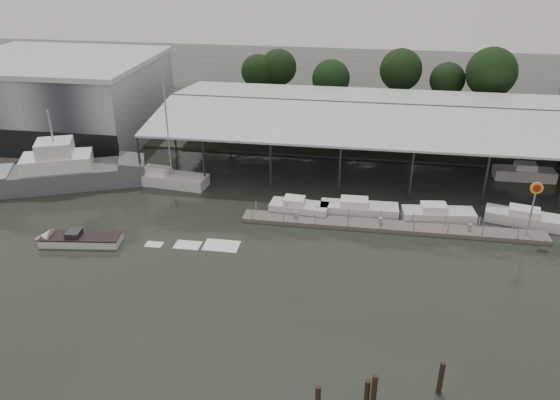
# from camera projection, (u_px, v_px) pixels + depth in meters

# --- Properties ---
(ground) EXTENTS (200.00, 200.00, 0.00)m
(ground) POSITION_uv_depth(u_px,v_px,m) (206.00, 273.00, 44.17)
(ground) COLOR #242921
(ground) RESTS_ON ground
(land_strip_far) EXTENTS (140.00, 30.00, 0.30)m
(land_strip_far) POSITION_uv_depth(u_px,v_px,m) (283.00, 118.00, 81.43)
(land_strip_far) COLOR #3E4332
(land_strip_far) RESTS_ON ground
(storage_warehouse) EXTENTS (24.50, 20.50, 10.50)m
(storage_warehouse) POSITION_uv_depth(u_px,v_px,m) (62.00, 97.00, 72.36)
(storage_warehouse) COLOR #9FA4A9
(storage_warehouse) RESTS_ON ground
(covered_boat_shed) EXTENTS (58.24, 24.00, 6.96)m
(covered_boat_shed) POSITION_uv_depth(u_px,v_px,m) (409.00, 111.00, 63.99)
(covered_boat_shed) COLOR silver
(covered_boat_shed) RESTS_ON ground
(floating_dock) EXTENTS (28.00, 2.00, 1.40)m
(floating_dock) POSITION_uv_depth(u_px,v_px,m) (391.00, 226.00, 50.87)
(floating_dock) COLOR #615E56
(floating_dock) RESTS_ON ground
(shell_fuel_sign) EXTENTS (1.10, 0.18, 5.55)m
(shell_fuel_sign) POSITION_uv_depth(u_px,v_px,m) (534.00, 199.00, 47.56)
(shell_fuel_sign) COLOR #989A9E
(shell_fuel_sign) RESTS_ON ground
(grey_trawler) EXTENTS (16.21, 9.99, 8.84)m
(grey_trawler) POSITION_uv_depth(u_px,v_px,m) (69.00, 172.00, 59.14)
(grey_trawler) COLOR slate
(grey_trawler) RESTS_ON ground
(white_sailboat) EXTENTS (8.85, 3.53, 13.26)m
(white_sailboat) POSITION_uv_depth(u_px,v_px,m) (167.00, 179.00, 59.74)
(white_sailboat) COLOR silver
(white_sailboat) RESTS_ON ground
(speedboat_underway) EXTENTS (18.64, 4.28, 2.00)m
(speedboat_underway) POSITION_uv_depth(u_px,v_px,m) (74.00, 239.00, 48.33)
(speedboat_underway) COLOR silver
(speedboat_underway) RESTS_ON ground
(moored_cruiser_0) EXTENTS (5.83, 2.69, 1.70)m
(moored_cruiser_0) POSITION_uv_depth(u_px,v_px,m) (298.00, 208.00, 53.50)
(moored_cruiser_0) COLOR silver
(moored_cruiser_0) RESTS_ON ground
(moored_cruiser_1) EXTENTS (7.57, 2.32, 1.70)m
(moored_cruiser_1) POSITION_uv_depth(u_px,v_px,m) (358.00, 209.00, 53.28)
(moored_cruiser_1) COLOR silver
(moored_cruiser_1) RESTS_ON ground
(moored_cruiser_2) EXTENTS (6.97, 2.88, 1.70)m
(moored_cruiser_2) POSITION_uv_depth(u_px,v_px,m) (438.00, 214.00, 52.21)
(moored_cruiser_2) COLOR silver
(moored_cruiser_2) RESTS_ON ground
(moored_cruiser_3) EXTENTS (8.06, 3.97, 1.70)m
(moored_cruiser_3) POSITION_uv_depth(u_px,v_px,m) (528.00, 218.00, 51.46)
(moored_cruiser_3) COLOR silver
(moored_cruiser_3) RESTS_ON ground
(horizon_tree_line) EXTENTS (65.00, 11.32, 10.70)m
(horizon_tree_line) POSITION_uv_depth(u_px,v_px,m) (456.00, 76.00, 80.28)
(horizon_tree_line) COLOR black
(horizon_tree_line) RESTS_ON ground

